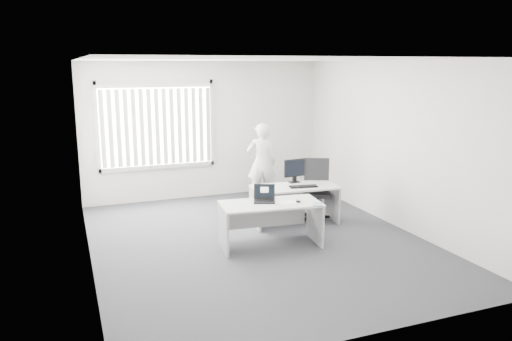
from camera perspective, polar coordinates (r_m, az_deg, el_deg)
name	(u,v)px	position (r m, az deg, el deg)	size (l,w,h in m)	color
ground	(258,241)	(7.93, 0.23, -8.09)	(6.00, 6.00, 0.00)	#434349
wall_back	(205,130)	(10.38, -5.83, 4.62)	(5.00, 0.02, 2.80)	silver
wall_front	(371,205)	(4.96, 13.01, -3.82)	(5.00, 0.02, 2.80)	silver
wall_left	(85,166)	(7.06, -19.00, 0.52)	(0.02, 6.00, 2.80)	silver
wall_right	(395,145)	(8.78, 15.63, 2.88)	(0.02, 6.00, 2.80)	silver
ceiling	(258,59)	(7.45, 0.25, 12.58)	(5.00, 6.00, 0.02)	white
window	(157,125)	(10.11, -11.28, 5.10)	(2.32, 0.06, 1.76)	silver
blinds	(157,127)	(10.06, -11.21, 4.90)	(2.20, 0.10, 1.50)	silver
desk_near	(271,215)	(7.59, 1.67, -5.10)	(1.57, 0.85, 0.68)	silver
desk_far	(295,197)	(8.69, 4.42, -2.99)	(1.52, 0.80, 0.67)	silver
office_chair	(316,200)	(9.07, 6.92, -3.37)	(0.81, 0.81, 1.07)	black
person	(262,163)	(9.99, 0.65, 0.90)	(0.58, 0.38, 1.60)	white
laptop	(264,194)	(7.54, 0.97, -2.72)	(0.32, 0.29, 0.25)	black
paper_sheet	(289,202)	(7.59, 3.81, -3.62)	(0.28, 0.20, 0.00)	white
mouse	(298,201)	(7.60, 4.83, -3.45)	(0.06, 0.10, 0.04)	silver
booklet	(318,204)	(7.50, 7.06, -3.84)	(0.14, 0.19, 0.01)	silver
keyboard	(303,186)	(8.59, 5.45, -1.83)	(0.48, 0.16, 0.02)	black
monitor	(295,171)	(8.87, 4.42, -0.04)	(0.42, 0.13, 0.42)	black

